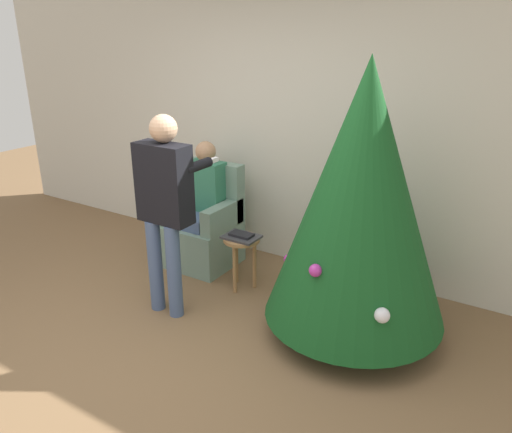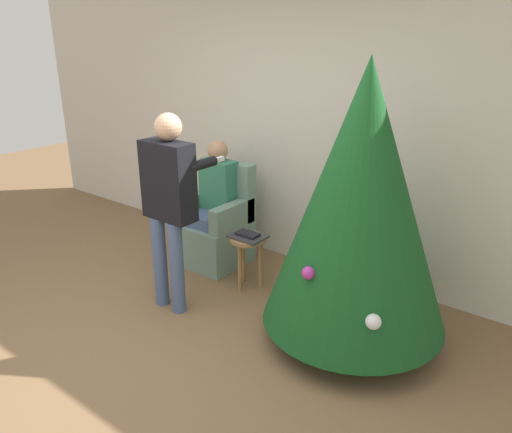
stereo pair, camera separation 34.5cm
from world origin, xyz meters
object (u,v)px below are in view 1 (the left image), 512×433
person_standing (165,198)px  side_stool (242,248)px  christmas_tree (361,196)px  armchair (205,229)px  person_seated (202,199)px

person_standing → side_stool: bearing=64.1°
person_standing → side_stool: (0.31, 0.64, -0.61)m
christmas_tree → person_standing: christmas_tree is taller
person_standing → side_stool: person_standing is taller
armchair → side_stool: 0.66m
armchair → person_seated: person_seated is taller
armchair → person_seated: size_ratio=0.82×
side_stool → christmas_tree: bearing=-7.3°
christmas_tree → person_seated: 1.85m
christmas_tree → side_stool: bearing=172.7°
person_standing → side_stool: size_ratio=3.33×
side_stool → person_seated: bearing=159.6°
armchair → side_stool: (0.61, -0.26, 0.03)m
christmas_tree → armchair: size_ratio=2.07×
armchair → person_standing: (0.30, -0.89, 0.64)m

